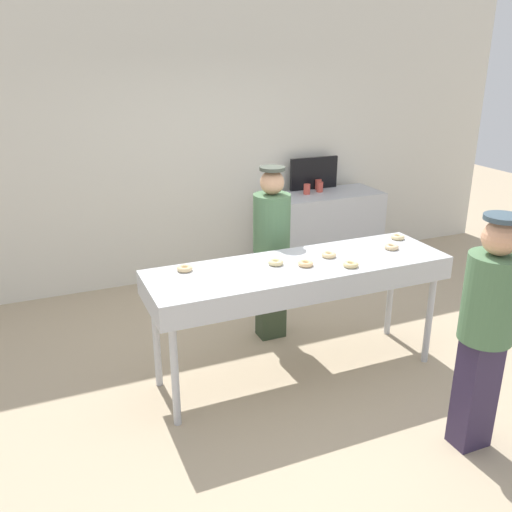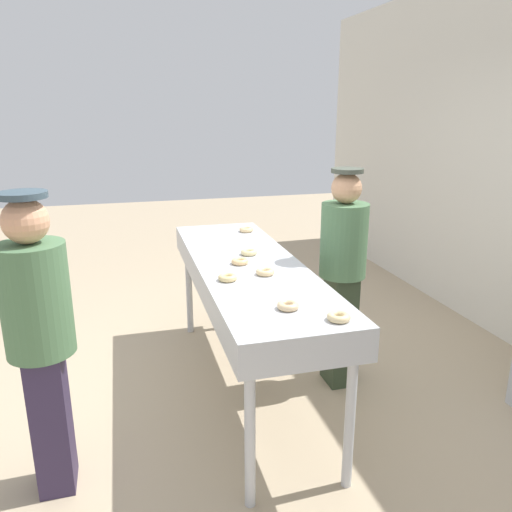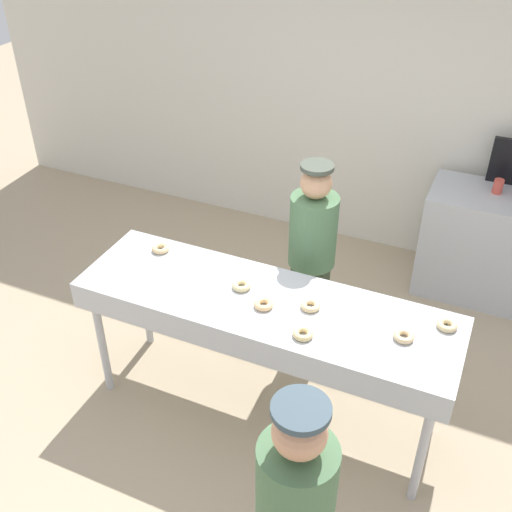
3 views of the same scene
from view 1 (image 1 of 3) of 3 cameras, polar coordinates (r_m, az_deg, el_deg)
name	(u,v)px [view 1 (image 1 of 3)]	position (r m, az deg, el deg)	size (l,w,h in m)	color
ground_plane	(297,372)	(4.73, 4.21, -11.85)	(16.00, 16.00, 0.00)	tan
back_wall	(201,140)	(6.34, -5.72, 11.84)	(8.00, 0.12, 3.17)	silver
fryer_conveyor	(300,275)	(4.33, 4.51, -1.94)	(2.40, 0.70, 0.97)	#B7BABF
plain_donut_0	(351,264)	(4.27, 9.75, -0.86)	(0.12, 0.12, 0.04)	#E7C986
plain_donut_1	(185,268)	(4.17, -7.36, -1.28)	(0.12, 0.12, 0.04)	beige
plain_donut_2	(329,255)	(4.45, 7.52, 0.14)	(0.12, 0.12, 0.04)	beige
plain_donut_3	(392,247)	(4.72, 13.81, 0.92)	(0.12, 0.12, 0.04)	beige
plain_donut_4	(276,262)	(4.25, 2.05, -0.65)	(0.12, 0.12, 0.04)	beige
plain_donut_5	(398,237)	(4.99, 14.41, 1.92)	(0.12, 0.12, 0.04)	beige
plain_donut_6	(306,263)	(4.24, 5.15, -0.78)	(0.12, 0.12, 0.04)	#F4C484
worker_baker	(272,245)	(4.91, 1.61, 1.14)	(0.33, 0.33, 1.60)	#2F3D28
customer_waiting	(486,323)	(3.78, 22.68, -6.39)	(0.33, 0.33, 1.62)	#312643
prep_counter	(322,232)	(6.72, 6.81, 2.52)	(1.40, 0.60, 0.94)	#B7BABF
paper_cup_0	(307,189)	(6.53, 5.27, 6.88)	(0.08, 0.08, 0.12)	#CC4C3F
paper_cup_1	(318,184)	(6.78, 6.44, 7.35)	(0.08, 0.08, 0.12)	#CC4C3F
paper_cup_2	(320,187)	(6.65, 6.59, 7.09)	(0.08, 0.08, 0.12)	#CC4C3F
menu_display	(314,173)	(6.77, 5.99, 8.49)	(0.62, 0.04, 0.38)	black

